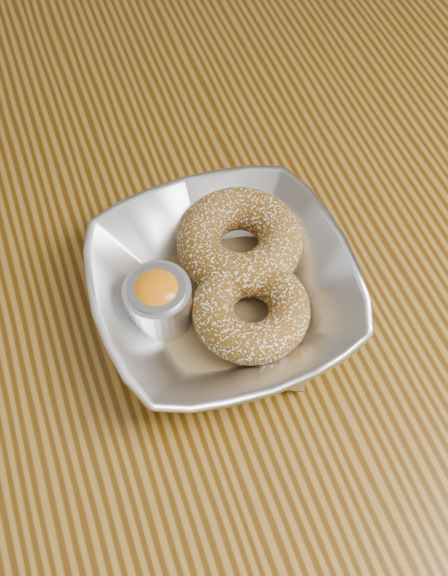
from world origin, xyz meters
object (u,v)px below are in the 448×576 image
object	(u,v)px
serving_bowl	(224,291)
ramekin	(158,300)
donut_back	(240,241)
donut_front	(251,310)
table	(113,319)

from	to	relation	value
serving_bowl	ramekin	distance (m)	0.05
donut_back	donut_front	distance (m)	0.07
donut_front	table	bearing A→B (deg)	136.26
donut_back	ramekin	bearing A→B (deg)	-157.26
table	donut_back	bearing A→B (deg)	-16.81
table	serving_bowl	xyz separation A→B (m)	(0.09, -0.08, 0.12)
donut_back	donut_front	bearing A→B (deg)	-102.51
serving_bowl	donut_front	distance (m)	0.03
serving_bowl	donut_back	size ratio (longest dim) A/B	1.98
table	donut_back	distance (m)	0.18
ramekin	serving_bowl	bearing A→B (deg)	-5.98
table	donut_back	world-z (taller)	donut_back
table	ramekin	world-z (taller)	ramekin
table	donut_front	distance (m)	0.19
table	donut_back	xyz separation A→B (m)	(0.12, -0.04, 0.13)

